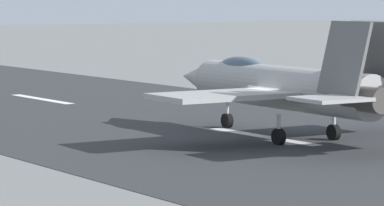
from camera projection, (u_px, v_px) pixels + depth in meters
name	position (u px, v px, depth m)	size (l,w,h in m)	color
ground_plane	(272.00, 138.00, 52.54)	(400.00, 400.00, 0.00)	slate
runway_strip	(272.00, 138.00, 52.53)	(240.00, 26.00, 0.02)	#2E3031
fighter_jet	(282.00, 86.00, 52.43)	(17.25, 14.67, 5.70)	#9E9D9B
crew_person	(326.00, 94.00, 67.57)	(0.70, 0.36, 1.61)	#1E2338
marker_cone_mid	(353.00, 103.00, 66.93)	(0.44, 0.44, 0.55)	orange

